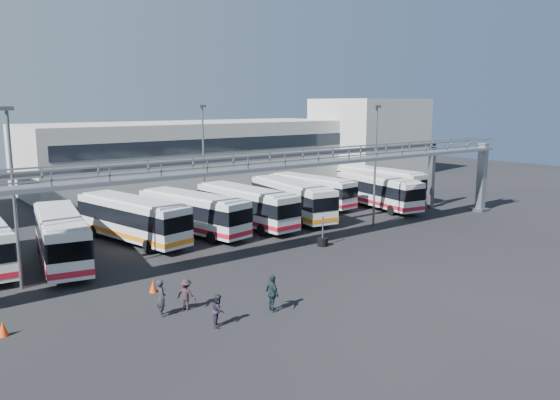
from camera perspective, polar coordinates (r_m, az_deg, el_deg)
ground at (r=34.79m, az=4.79°, el=-7.30°), size 140.00×140.00×0.00m
gantry at (r=38.03m, az=-1.09°, el=2.73°), size 51.40×5.15×7.10m
warehouse at (r=71.58m, az=-8.83°, el=4.86°), size 42.00×14.00×8.00m
building_right at (r=82.87m, az=9.27°, el=6.58°), size 14.00×12.00×11.00m
light_pole_left at (r=33.34m, az=-26.10°, el=1.04°), size 0.70×0.35×10.21m
light_pole_mid at (r=46.90m, az=9.93°, el=4.25°), size 0.70×0.35×10.21m
light_pole_back at (r=53.63m, az=-8.02°, el=5.02°), size 0.70×0.35×10.21m
bus_2 at (r=38.20m, az=-21.93°, el=-3.51°), size 4.69×11.45×3.39m
bus_3 at (r=42.48m, az=-15.19°, el=-1.82°), size 4.68×11.44×3.39m
bus_4 at (r=44.06m, az=-9.11°, el=-1.23°), size 4.62×11.14×3.30m
bus_5 at (r=46.30m, az=-3.59°, el=-0.54°), size 3.24×11.16×3.35m
bus_6 at (r=49.44m, az=1.24°, el=0.20°), size 4.35×11.53×3.42m
bus_7 at (r=55.38m, az=3.30°, el=1.07°), size 3.23×10.36×3.10m
bus_8 at (r=55.23m, az=10.20°, el=1.01°), size 4.17×11.07×3.28m
bus_9 at (r=60.67m, az=10.43°, el=1.84°), size 2.57×11.01×3.34m
pedestrian_a at (r=27.90m, az=-12.29°, el=-9.96°), size 0.57×0.75×1.85m
pedestrian_b at (r=26.31m, az=-6.45°, el=-11.38°), size 0.93×0.96×1.55m
pedestrian_c at (r=28.49m, az=-9.78°, el=-9.71°), size 1.08×1.19×1.60m
pedestrian_d at (r=27.81m, az=-0.80°, el=-9.73°), size 0.59×1.16×1.90m
cone_left at (r=28.18m, az=-26.97°, el=-11.89°), size 0.57×0.57×0.71m
cone_right at (r=31.47m, az=-13.12°, el=-8.76°), size 0.55×0.55×0.70m
tire_stack at (r=40.36m, az=4.47°, el=-4.29°), size 0.77×0.77×2.21m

